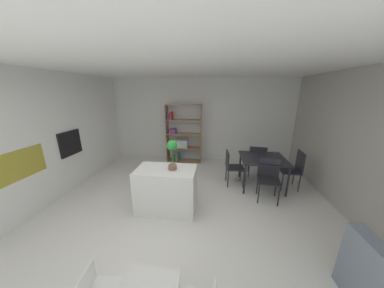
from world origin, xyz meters
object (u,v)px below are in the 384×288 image
object	(u,v)px
open_bookshelf	(182,137)
dining_chair_near	(269,175)
kitchen_island	(167,189)
dining_table	(263,160)
dining_chair_island_side	(232,165)
built_in_oven	(70,143)
dining_chair_window_side	(295,167)
dining_chair_far	(257,159)
potted_plant_on_island	(172,151)

from	to	relation	value
open_bookshelf	dining_chair_near	xyz separation A→B (m)	(2.30, -1.95, -0.30)
kitchen_island	dining_chair_near	xyz separation A→B (m)	(2.11, 0.70, 0.10)
open_bookshelf	dining_table	world-z (taller)	open_bookshelf
open_bookshelf	dining_chair_island_side	size ratio (longest dim) A/B	2.17
built_in_oven	dining_chair_near	distance (m)	4.62
built_in_oven	kitchen_island	size ratio (longest dim) A/B	0.54
dining_chair_window_side	dining_chair_near	size ratio (longest dim) A/B	1.06
built_in_oven	kitchen_island	world-z (taller)	built_in_oven
dining_chair_window_side	open_bookshelf	bearing A→B (deg)	-112.52
open_bookshelf	dining_chair_island_side	bearing A→B (deg)	-43.01
dining_table	dining_chair_far	distance (m)	0.54
built_in_oven	dining_chair_island_side	size ratio (longest dim) A/B	0.70
built_in_oven	open_bookshelf	xyz separation A→B (m)	(2.27, 2.07, -0.30)
open_bookshelf	potted_plant_on_island	bearing A→B (deg)	-82.95
dining_chair_near	built_in_oven	bearing A→B (deg)	-170.42
kitchen_island	dining_chair_far	size ratio (longest dim) A/B	1.28
kitchen_island	dining_chair_window_side	distance (m)	3.10
built_in_oven	dining_chair_window_side	distance (m)	5.38
dining_chair_window_side	dining_chair_far	bearing A→B (deg)	-121.77
dining_chair_far	built_in_oven	bearing A→B (deg)	21.24
kitchen_island	dining_chair_near	bearing A→B (deg)	18.39
dining_table	dining_chair_island_side	distance (m)	0.76
dining_table	dining_chair_window_side	distance (m)	0.76
built_in_oven	dining_chair_near	world-z (taller)	built_in_oven
potted_plant_on_island	dining_chair_far	distance (m)	2.71
open_bookshelf	dining_table	distance (m)	2.70
potted_plant_on_island	dining_chair_near	bearing A→B (deg)	19.50
open_bookshelf	dining_chair_near	bearing A→B (deg)	-40.32
built_in_oven	potted_plant_on_island	distance (m)	2.67
potted_plant_on_island	open_bookshelf	xyz separation A→B (m)	(-0.33, 2.65, -0.40)
dining_chair_far	dining_chair_island_side	bearing A→B (deg)	42.93
built_in_oven	dining_chair_far	world-z (taller)	built_in_oven
dining_table	dining_chair_island_side	size ratio (longest dim) A/B	1.20
potted_plant_on_island	open_bookshelf	bearing A→B (deg)	97.05
dining_table	dining_chair_near	bearing A→B (deg)	-88.45
potted_plant_on_island	kitchen_island	bearing A→B (deg)	-178.79
dining_chair_near	dining_table	bearing A→B (deg)	99.71
open_bookshelf	dining_chair_window_side	world-z (taller)	open_bookshelf
built_in_oven	dining_chair_island_side	xyz separation A→B (m)	(3.82, 0.62, -0.61)
potted_plant_on_island	dining_chair_island_side	size ratio (longest dim) A/B	0.65
potted_plant_on_island	dining_chair_window_side	bearing A→B (deg)	24.09
potted_plant_on_island	open_bookshelf	distance (m)	2.70
dining_chair_near	dining_chair_island_side	world-z (taller)	dining_chair_near
kitchen_island	open_bookshelf	distance (m)	2.69
built_in_oven	dining_table	distance (m)	4.63
dining_chair_far	dining_chair_near	xyz separation A→B (m)	(0.03, -1.04, 0.00)
dining_chair_window_side	kitchen_island	bearing A→B (deg)	-64.07
kitchen_island	dining_chair_island_side	size ratio (longest dim) A/B	1.30
dining_chair_far	dining_chair_near	size ratio (longest dim) A/B	1.00
dining_chair_far	dining_chair_island_side	distance (m)	0.90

